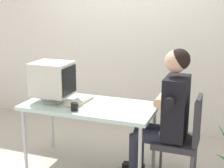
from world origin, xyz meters
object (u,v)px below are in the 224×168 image
at_px(person_seated, 167,110).
at_px(desk_mug, 74,107).
at_px(crt_monitor, 53,79).
at_px(office_chair, 183,136).
at_px(desk, 90,109).
at_px(keyboard, 79,101).

bearing_deg(person_seated, desk_mug, -163.98).
bearing_deg(desk_mug, crt_monitor, 151.62).
height_order(office_chair, desk_mug, office_chair).
relative_size(office_chair, desk_mug, 11.21).
distance_m(crt_monitor, desk_mug, 0.45).
xyz_separation_m(desk, crt_monitor, (-0.42, -0.04, 0.30)).
height_order(person_seated, desk_mug, person_seated).
height_order(crt_monitor, person_seated, person_seated).
bearing_deg(crt_monitor, office_chair, 2.56).
bearing_deg(keyboard, person_seated, 0.23).
height_order(crt_monitor, keyboard, crt_monitor).
xyz_separation_m(desk, keyboard, (-0.13, 0.02, 0.07)).
xyz_separation_m(crt_monitor, desk_mug, (0.36, -0.19, -0.21)).
xyz_separation_m(keyboard, person_seated, (0.96, 0.00, 0.02)).
relative_size(keyboard, office_chair, 0.46).
distance_m(crt_monitor, keyboard, 0.37).
distance_m(desk, desk_mug, 0.26).
distance_m(desk, office_chair, 1.02).
distance_m(person_seated, desk_mug, 0.93).
relative_size(crt_monitor, keyboard, 1.04).
height_order(crt_monitor, desk_mug, crt_monitor).
distance_m(crt_monitor, office_chair, 1.50).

